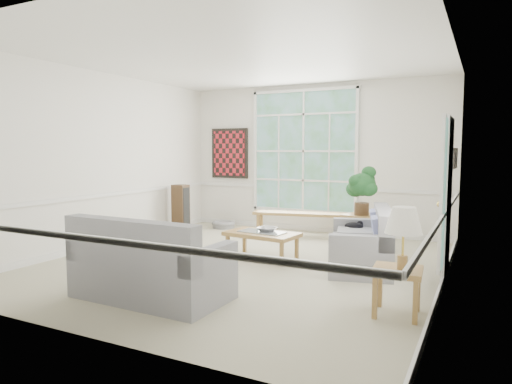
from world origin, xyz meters
TOP-DOWN VIEW (x-y plane):
  - floor at (0.00, 0.00)m, footprint 5.50×6.00m
  - ceiling at (0.00, 0.00)m, footprint 5.50×6.00m
  - wall_back at (0.00, 3.00)m, footprint 5.50×0.02m
  - wall_front at (0.00, -3.00)m, footprint 5.50×0.02m
  - wall_left at (-2.75, 0.00)m, footprint 0.02×6.00m
  - wall_right at (2.75, 0.00)m, footprint 0.02×6.00m
  - window_back at (-0.20, 2.96)m, footprint 2.30×0.08m
  - entry_door at (2.71, 0.60)m, footprint 0.08×0.90m
  - door_sidelight at (2.71, -0.03)m, footprint 0.08×0.26m
  - wall_art at (-1.95, 2.95)m, footprint 0.90×0.06m
  - wall_frame_near at (2.71, 1.75)m, footprint 0.04×0.26m
  - wall_frame_far at (2.71, 2.15)m, footprint 0.04×0.26m
  - loveseat_right at (1.60, 0.55)m, footprint 1.19×1.74m
  - loveseat_front at (-0.19, -1.85)m, footprint 1.76×0.93m
  - coffee_table at (0.11, 0.37)m, footprint 1.17×0.72m
  - pewter_bowl at (0.17, 0.44)m, footprint 0.39×0.39m
  - window_bench at (-0.02, 2.45)m, footprint 1.96×0.78m
  - end_table at (1.30, 1.90)m, footprint 0.70×0.70m
  - houseplant at (1.29, 1.83)m, footprint 0.54×0.54m
  - side_table at (2.40, -1.18)m, footprint 0.51×0.51m
  - table_lamp at (2.45, -1.21)m, footprint 0.42×0.42m
  - pet_bed at (-1.85, 2.50)m, footprint 0.59×0.59m
  - floor_speaker at (-2.40, 1.72)m, footprint 0.32×0.26m
  - cat at (1.36, 1.06)m, footprint 0.36×0.33m

SIDE VIEW (x-z plane):
  - floor at x=0.00m, z-range -0.01..0.00m
  - pet_bed at x=-1.85m, z-range 0.00..0.14m
  - coffee_table at x=0.11m, z-range 0.00..0.41m
  - window_bench at x=-0.02m, z-range 0.00..0.45m
  - side_table at x=2.40m, z-range 0.00..0.49m
  - end_table at x=1.30m, z-range 0.00..0.57m
  - loveseat_right at x=1.60m, z-range 0.00..0.86m
  - pewter_bowl at x=0.17m, z-range 0.41..0.50m
  - loveseat_front at x=-0.19m, z-range 0.00..0.94m
  - floor_speaker at x=-2.40m, z-range 0.00..0.97m
  - cat at x=1.36m, z-range 0.44..0.57m
  - table_lamp at x=2.45m, z-range 0.49..1.12m
  - houseplant at x=1.29m, z-range 0.57..1.42m
  - entry_door at x=2.71m, z-range 0.00..2.10m
  - door_sidelight at x=2.71m, z-range 0.20..2.10m
  - wall_back at x=0.00m, z-range 0.00..3.00m
  - wall_front at x=0.00m, z-range 0.00..3.00m
  - wall_left at x=-2.75m, z-range 0.00..3.00m
  - wall_right at x=2.75m, z-range 0.00..3.00m
  - wall_frame_near at x=2.71m, z-range 1.39..1.71m
  - wall_frame_far at x=2.71m, z-range 1.39..1.71m
  - wall_art at x=-1.95m, z-range 1.05..2.15m
  - window_back at x=-0.20m, z-range 0.45..2.85m
  - ceiling at x=0.00m, z-range 2.99..3.01m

